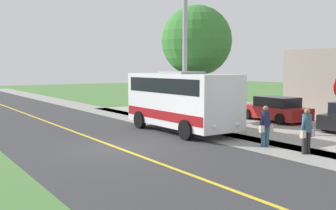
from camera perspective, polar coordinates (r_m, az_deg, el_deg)
ground_plane at (r=16.23m, az=-7.07°, el=-6.03°), size 120.00×120.00×0.00m
road_surface at (r=16.23m, az=-7.07°, el=-6.01°), size 8.00×100.00×0.01m
sidewalk at (r=19.07m, az=7.11°, el=-4.32°), size 2.40×100.00×0.01m
road_centre_line at (r=16.23m, az=-7.07°, el=-6.00°), size 0.16×100.00×0.00m
shuttle_bus_front at (r=20.02m, az=1.87°, el=0.89°), size 2.63×6.75×2.99m
pedestrian_with_bags at (r=15.75m, az=18.92°, el=-3.29°), size 0.72×0.34×1.69m
pedestrian_waiting at (r=16.74m, az=13.54°, el=-2.71°), size 0.72×0.34×1.66m
street_light_pole at (r=20.55m, az=2.12°, el=8.81°), size 1.97×0.24×8.05m
parked_car_near at (r=24.84m, az=14.81°, el=-0.62°), size 2.21×4.50×1.45m
tree_curbside at (r=23.81m, az=4.04°, el=8.95°), size 4.09×4.09×6.76m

